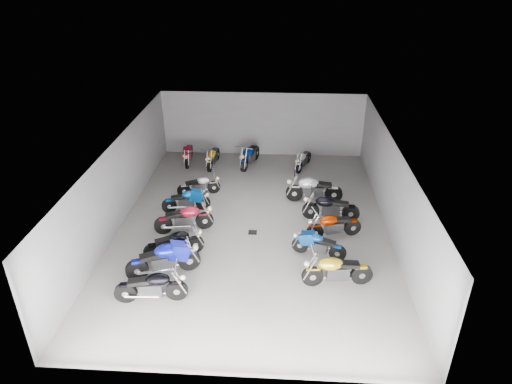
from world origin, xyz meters
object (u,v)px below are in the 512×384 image
(motorcycle_left_d, at_px, (185,218))
(motorcycle_right_e, at_px, (330,208))
(motorcycle_left_f, at_px, (199,185))
(motorcycle_right_f, at_px, (313,189))
(motorcycle_right_c, at_px, (318,245))
(motorcycle_back_c, at_px, (250,155))
(motorcycle_left_e, at_px, (187,200))
(motorcycle_right_b, at_px, (337,270))
(motorcycle_back_a, at_px, (189,154))
(motorcycle_left_a, at_px, (152,287))
(motorcycle_back_e, at_px, (303,160))
(motorcycle_left_c, at_px, (175,244))
(motorcycle_back_b, at_px, (213,157))
(drain_grate, at_px, (253,232))
(motorcycle_left_b, at_px, (164,259))
(motorcycle_right_d, at_px, (333,225))

(motorcycle_left_d, xyz_separation_m, motorcycle_right_e, (5.40, 1.13, 0.00))
(motorcycle_left_f, xyz_separation_m, motorcycle_right_f, (4.80, -0.28, 0.12))
(motorcycle_right_c, bearing_deg, motorcycle_right_e, 3.89)
(motorcycle_left_d, height_order, motorcycle_back_c, motorcycle_back_c)
(motorcycle_left_e, xyz_separation_m, motorcycle_right_b, (5.49, -4.27, 0.07))
(motorcycle_left_d, bearing_deg, motorcycle_back_c, 144.87)
(motorcycle_back_a, bearing_deg, motorcycle_right_f, 144.80)
(motorcycle_right_c, height_order, motorcycle_back_c, motorcycle_back_c)
(motorcycle_back_a, distance_m, motorcycle_back_c, 3.02)
(motorcycle_left_e, relative_size, motorcycle_right_c, 1.04)
(motorcycle_left_a, height_order, motorcycle_back_e, motorcycle_left_a)
(motorcycle_left_c, bearing_deg, motorcycle_right_b, 54.85)
(motorcycle_right_e, height_order, motorcycle_back_b, motorcycle_right_e)
(motorcycle_back_a, relative_size, motorcycle_back_e, 1.12)
(motorcycle_right_b, bearing_deg, motorcycle_back_c, 13.55)
(motorcycle_left_c, distance_m, motorcycle_left_d, 1.60)
(motorcycle_right_c, relative_size, motorcycle_right_f, 0.78)
(motorcycle_left_c, bearing_deg, motorcycle_left_d, 156.80)
(motorcycle_left_a, bearing_deg, motorcycle_right_f, 134.93)
(drain_grate, xyz_separation_m, motorcycle_left_c, (-2.52, -1.62, 0.49))
(motorcycle_left_e, relative_size, motorcycle_right_f, 0.81)
(motorcycle_left_e, height_order, motorcycle_back_b, motorcycle_back_b)
(motorcycle_left_f, height_order, motorcycle_right_c, motorcycle_right_c)
(motorcycle_right_b, bearing_deg, motorcycle_left_b, 81.07)
(motorcycle_right_b, bearing_deg, motorcycle_left_d, 55.08)
(motorcycle_left_b, bearing_deg, motorcycle_back_a, 164.39)
(motorcycle_left_d, bearing_deg, motorcycle_back_a, 172.58)
(motorcycle_left_e, bearing_deg, drain_grate, 47.59)
(motorcycle_back_b, bearing_deg, motorcycle_left_c, 94.23)
(motorcycle_left_e, height_order, motorcycle_back_a, motorcycle_back_a)
(motorcycle_right_e, bearing_deg, motorcycle_left_f, 75.51)
(motorcycle_right_d, bearing_deg, motorcycle_back_a, 29.10)
(motorcycle_right_c, distance_m, motorcycle_right_f, 3.90)
(motorcycle_left_b, relative_size, motorcycle_right_f, 0.97)
(motorcycle_left_b, bearing_deg, motorcycle_left_a, -24.55)
(motorcycle_right_e, distance_m, motorcycle_back_c, 5.99)
(motorcycle_left_c, relative_size, motorcycle_right_f, 0.84)
(motorcycle_left_d, height_order, motorcycle_right_e, motorcycle_right_e)
(motorcycle_left_e, height_order, motorcycle_right_b, motorcycle_right_b)
(motorcycle_right_b, relative_size, motorcycle_right_f, 0.94)
(motorcycle_back_c, bearing_deg, motorcycle_right_b, 127.11)
(motorcycle_left_e, relative_size, motorcycle_back_a, 0.95)
(motorcycle_back_e, bearing_deg, motorcycle_right_f, 116.31)
(motorcycle_back_a, bearing_deg, motorcycle_back_b, 162.65)
(drain_grate, bearing_deg, motorcycle_back_b, 111.49)
(motorcycle_left_c, xyz_separation_m, motorcycle_right_b, (5.29, -1.19, 0.04))
(motorcycle_right_b, height_order, motorcycle_back_c, motorcycle_back_c)
(drain_grate, xyz_separation_m, motorcycle_right_f, (2.34, 2.57, 0.56))
(motorcycle_left_a, distance_m, motorcycle_right_d, 6.75)
(motorcycle_left_e, bearing_deg, motorcycle_left_c, -10.52)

